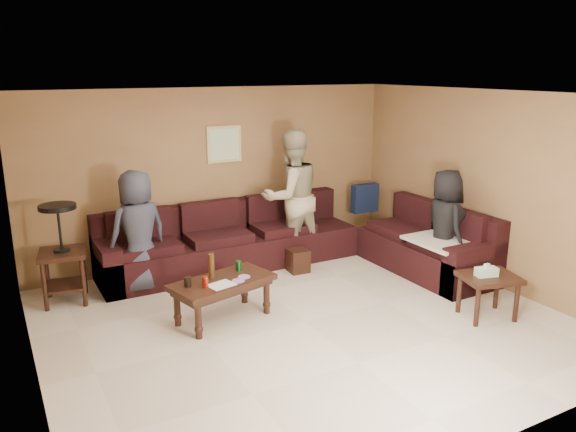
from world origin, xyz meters
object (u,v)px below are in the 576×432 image
object	(u,v)px
end_table_left	(62,252)
waste_bin	(298,261)
person_middle	(291,197)
side_table_right	(489,281)
sectional_sofa	(300,247)
person_right	(445,226)
coffee_table	(222,286)
person_left	(138,232)

from	to	relation	value
end_table_left	waste_bin	world-z (taller)	end_table_left
end_table_left	person_middle	bearing A→B (deg)	-0.04
waste_bin	person_middle	size ratio (longest dim) A/B	0.17
end_table_left	side_table_right	size ratio (longest dim) A/B	1.69
sectional_sofa	end_table_left	size ratio (longest dim) A/B	3.82
sectional_sofa	side_table_right	bearing A→B (deg)	-66.00
person_middle	sectional_sofa	bearing A→B (deg)	78.33
side_table_right	person_middle	xyz separation A→B (m)	(-1.01, 2.76, 0.53)
person_middle	end_table_left	bearing A→B (deg)	-3.39
end_table_left	person_right	world-z (taller)	person_right
sectional_sofa	person_right	xyz separation A→B (m)	(1.46, -1.27, 0.42)
end_table_left	sectional_sofa	bearing A→B (deg)	-6.76
sectional_sofa	coffee_table	bearing A→B (deg)	-147.65
end_table_left	person_right	bearing A→B (deg)	-19.84
sectional_sofa	person_middle	bearing A→B (deg)	81.68
person_left	person_middle	world-z (taller)	person_middle
side_table_right	person_left	xyz separation A→B (m)	(-3.24, 2.69, 0.35)
side_table_right	person_left	world-z (taller)	person_left
sectional_sofa	side_table_right	world-z (taller)	sectional_sofa
side_table_right	end_table_left	bearing A→B (deg)	146.30
sectional_sofa	side_table_right	size ratio (longest dim) A/B	6.46
end_table_left	person_right	size ratio (longest dim) A/B	0.81
sectional_sofa	waste_bin	world-z (taller)	sectional_sofa
waste_bin	person_left	world-z (taller)	person_left
coffee_table	person_left	xyz separation A→B (m)	(-0.58, 1.30, 0.38)
person_right	waste_bin	bearing A→B (deg)	66.21
sectional_sofa	waste_bin	xyz separation A→B (m)	(-0.09, -0.09, -0.17)
coffee_table	sectional_sofa	bearing A→B (deg)	32.35
coffee_table	side_table_right	xyz separation A→B (m)	(2.66, -1.39, 0.03)
coffee_table	side_table_right	bearing A→B (deg)	-27.57
sectional_sofa	person_left	xyz separation A→B (m)	(-2.17, 0.29, 0.45)
person_left	person_right	size ratio (longest dim) A/B	1.04
person_left	person_right	distance (m)	3.95
coffee_table	person_right	size ratio (longest dim) A/B	0.83
sectional_sofa	coffee_table	xyz separation A→B (m)	(-1.59, -1.01, 0.08)
waste_bin	sectional_sofa	bearing A→B (deg)	45.36
sectional_sofa	coffee_table	world-z (taller)	sectional_sofa
person_left	side_table_right	bearing A→B (deg)	126.89
coffee_table	side_table_right	world-z (taller)	coffee_table
sectional_sofa	person_right	world-z (taller)	person_right
person_right	person_left	bearing A→B (deg)	80.31
sectional_sofa	coffee_table	distance (m)	1.89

